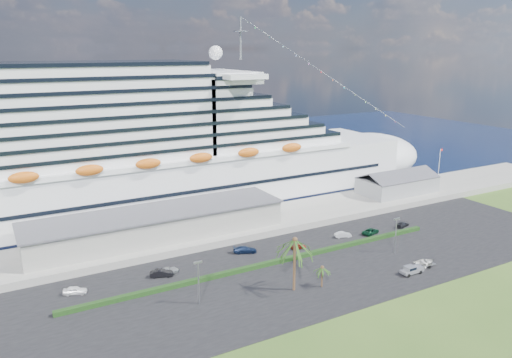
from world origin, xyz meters
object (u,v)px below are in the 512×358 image
parked_car_3 (245,249)px  pickup_truck (412,269)px  cruise_ship (140,155)px  boat_trailer (425,262)px

parked_car_3 → pickup_truck: pickup_truck is taller
cruise_ship → parked_car_3: bearing=-73.4°
cruise_ship → parked_car_3: 44.07m
parked_car_3 → boat_trailer: 39.22m
pickup_truck → cruise_ship: bearing=119.0°
parked_car_3 → pickup_truck: bearing=-115.1°
pickup_truck → boat_trailer: (4.93, 0.95, 0.12)m
cruise_ship → boat_trailer: bearing=-57.5°
boat_trailer → cruise_ship: bearing=122.5°
parked_car_3 → boat_trailer: (29.72, -25.59, 0.35)m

